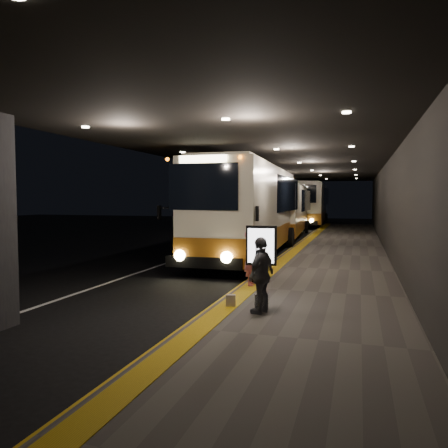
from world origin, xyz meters
The scene contains 17 objects.
ground centered at (0.00, 0.00, 0.00)m, with size 90.00×90.00×0.00m, color black.
lane_line_white centered at (-1.80, 5.00, 0.01)m, with size 0.12×50.00×0.01m, color silver.
kerb_stripe_yellow centered at (2.35, 5.00, 0.01)m, with size 0.18×50.00×0.01m, color gold.
sidewalk centered at (4.75, 5.00, 0.07)m, with size 4.50×50.00×0.15m, color #514C44.
tactile_strip centered at (2.85, 5.00, 0.16)m, with size 0.50×50.00×0.01m, color gold.
terminal_wall centered at (7.00, 5.00, 3.00)m, with size 0.10×50.00×6.00m, color black.
support_columns centered at (-1.50, 4.00, 2.20)m, with size 0.80×24.80×4.40m.
canopy centered at (2.50, 5.00, 4.60)m, with size 9.00×50.00×0.40m, color black.
coach_main centered at (0.96, 4.61, 1.95)m, with size 3.32×13.16×4.07m.
coach_second centered at (0.86, 15.13, 1.70)m, with size 2.99×11.40×3.54m.
coach_third centered at (1.14, 28.68, 1.95)m, with size 3.21×13.04×4.07m.
passenger_boarding centered at (2.80, -2.83, 0.94)m, with size 0.58×0.38×1.59m, color #C75C70.
passenger_waiting_grey centered at (3.74, -5.71, 0.99)m, with size 0.99×0.51×1.68m, color #54545A.
bag_polka centered at (3.68, -5.44, 0.33)m, with size 0.30×0.13×0.36m, color black.
bag_plain centered at (2.93, -5.38, 0.29)m, with size 0.22×0.13×0.28m, color #B0A6A5.
info_sign centered at (3.23, -3.40, 1.35)m, with size 0.85×0.20×1.78m.
stanchion_post centered at (2.75, -2.40, 0.74)m, with size 0.05×0.05×1.19m, color black.
Camera 1 is at (5.77, -15.06, 2.68)m, focal length 35.00 mm.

